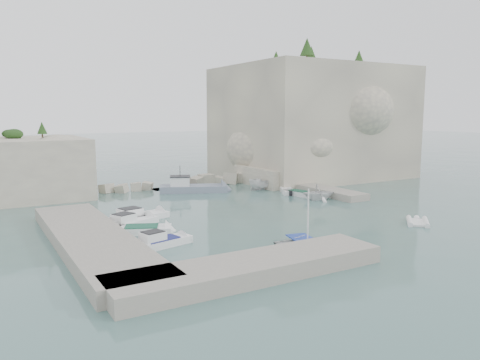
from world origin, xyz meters
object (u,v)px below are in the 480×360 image
motorboat_d (161,246)px  tender_east_d (264,189)px  rowboat (307,248)px  work_boat (194,192)px  motorboat_b (131,226)px  tender_east_a (318,200)px  inflatable_dinghy (418,224)px  motorboat_c (142,233)px  tender_east_b (299,196)px  motorboat_a (138,220)px  tender_east_c (287,193)px

motorboat_d → tender_east_d: bearing=26.9°
rowboat → work_boat: (3.16, 27.14, 0.00)m
motorboat_d → motorboat_b: (-0.06, 7.38, 0.00)m
tender_east_a → tender_east_d: size_ratio=0.78×
rowboat → inflatable_dinghy: 13.59m
motorboat_d → rowboat: bearing=-46.3°
motorboat_c → motorboat_d: (-0.02, -4.60, 0.00)m
rowboat → tender_east_b: bearing=-23.3°
work_boat → motorboat_a: bearing=-109.0°
inflatable_dinghy → tender_east_b: (-0.46, 17.15, 0.00)m
motorboat_c → work_boat: bearing=77.0°
motorboat_a → tender_east_a: bearing=-15.0°
motorboat_d → inflatable_dinghy: size_ratio=1.48×
rowboat → tender_east_a: size_ratio=1.30×
work_boat → inflatable_dinghy: bearing=-44.1°
motorboat_a → rowboat: bearing=-76.1°
motorboat_b → tender_east_d: tender_east_d is taller
tender_east_a → tender_east_b: (-0.25, 3.42, 0.00)m
motorboat_b → inflatable_dinghy: 25.97m
inflatable_dinghy → tender_east_a: (-0.21, 13.73, 0.00)m
motorboat_b → rowboat: motorboat_b is taller
tender_east_b → tender_east_c: bearing=-7.5°
motorboat_b → rowboat: bearing=-78.9°
motorboat_c → motorboat_d: size_ratio=1.01×
motorboat_d → tender_east_a: size_ratio=1.41×
motorboat_d → motorboat_a: bearing=68.3°
motorboat_d → work_boat: 24.62m
rowboat → tender_east_c: 24.02m
motorboat_a → motorboat_b: (-1.34, -1.95, 0.00)m
motorboat_a → inflatable_dinghy: 25.81m
motorboat_c → tender_east_a: 23.01m
work_boat → motorboat_d: bearing=-96.2°
tender_east_d → motorboat_c: bearing=119.7°
tender_east_a → tender_east_b: 3.42m
motorboat_a → tender_east_c: size_ratio=1.50×
motorboat_a → inflatable_dinghy: bearing=-47.2°
motorboat_c → tender_east_d: (21.33, 13.82, 0.00)m
tender_east_b → tender_east_d: bearing=-3.0°
motorboat_c → tender_east_b: 23.65m
motorboat_c → motorboat_b: size_ratio=0.95×
motorboat_c → work_boat: (12.44, 16.64, 0.00)m
motorboat_c → motorboat_b: bearing=115.4°
motorboat_c → motorboat_a: size_ratio=0.84×
tender_east_d → tender_east_b: bearing=-173.7°
motorboat_a → motorboat_b: 2.37m
tender_east_a → motorboat_b: bearing=113.5°
motorboat_c → motorboat_b: 2.79m
motorboat_c → inflatable_dinghy: size_ratio=1.49×
motorboat_d → work_boat: bearing=45.7°
tender_east_d → tender_east_a: bearing=-175.6°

